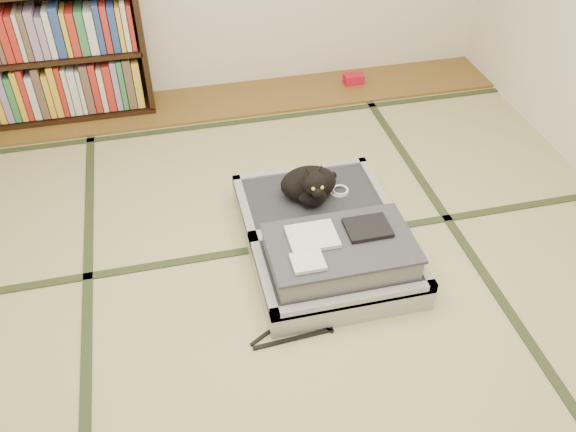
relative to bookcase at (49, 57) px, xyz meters
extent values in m
plane|color=#C4B783|center=(1.18, -2.07, -0.45)|extent=(4.50, 4.50, 0.00)
cube|color=brown|center=(1.18, -0.07, -0.44)|extent=(4.00, 0.50, 0.02)
cube|color=red|center=(2.14, -0.04, -0.40)|extent=(0.15, 0.09, 0.07)
cube|color=#2D381E|center=(0.18, -2.07, -0.45)|extent=(0.05, 4.50, 0.01)
cube|color=#2D381E|center=(2.18, -2.07, -0.45)|extent=(0.05, 4.50, 0.01)
cube|color=#2D381E|center=(1.18, -1.67, -0.45)|extent=(4.00, 0.05, 0.01)
cube|color=#2D381E|center=(1.18, -0.37, -0.45)|extent=(4.00, 0.05, 0.01)
cube|color=black|center=(0.62, 0.00, 0.02)|extent=(0.04, 0.29, 0.82)
cube|color=black|center=(0.00, 0.00, -0.42)|extent=(1.28, 0.29, 0.04)
cube|color=black|center=(0.00, 0.00, 0.02)|extent=(1.22, 0.29, 0.03)
cube|color=black|center=(0.00, 0.14, 0.02)|extent=(1.28, 0.02, 0.82)
cube|color=gray|center=(0.00, -0.02, -0.20)|extent=(1.15, 0.20, 0.35)
cube|color=gray|center=(0.00, -0.02, 0.21)|extent=(1.15, 0.20, 0.31)
cube|color=#A3A3A7|center=(1.42, -2.01, -0.38)|extent=(0.81, 0.54, 0.14)
cube|color=#2D2D35|center=(1.42, -2.01, -0.34)|extent=(0.72, 0.45, 0.11)
cube|color=#A3A3A7|center=(1.42, -2.26, -0.31)|extent=(0.81, 0.04, 0.05)
cube|color=#A3A3A7|center=(1.42, -1.77, -0.31)|extent=(0.81, 0.04, 0.05)
cube|color=#A3A3A7|center=(1.04, -2.01, -0.31)|extent=(0.04, 0.54, 0.05)
cube|color=#A3A3A7|center=(1.81, -2.01, -0.31)|extent=(0.04, 0.54, 0.05)
cube|color=#A3A3A7|center=(1.42, -1.48, -0.38)|extent=(0.81, 0.54, 0.14)
cube|color=#2D2D35|center=(1.42, -1.48, -0.34)|extent=(0.72, 0.45, 0.11)
cube|color=#A3A3A7|center=(1.42, -1.72, -0.31)|extent=(0.81, 0.04, 0.05)
cube|color=#A3A3A7|center=(1.42, -1.23, -0.31)|extent=(0.81, 0.04, 0.05)
cube|color=#A3A3A7|center=(1.04, -1.48, -0.31)|extent=(0.04, 0.54, 0.05)
cube|color=#A3A3A7|center=(1.81, -1.48, -0.31)|extent=(0.04, 0.54, 0.05)
cylinder|color=black|center=(1.42, -1.74, -0.30)|extent=(0.73, 0.03, 0.03)
cube|color=gray|center=(1.42, -2.01, -0.25)|extent=(0.69, 0.42, 0.14)
cube|color=#3C3C44|center=(1.42, -2.01, -0.17)|extent=(0.71, 0.44, 0.02)
cube|color=silver|center=(1.30, -1.96, -0.14)|extent=(0.24, 0.19, 0.02)
cube|color=black|center=(1.58, -1.96, -0.14)|extent=(0.22, 0.17, 0.02)
cube|color=silver|center=(1.23, -2.12, -0.14)|extent=(0.15, 0.13, 0.02)
cube|color=white|center=(1.19, -2.27, -0.37)|extent=(0.06, 0.01, 0.05)
cube|color=white|center=(1.32, -2.27, -0.39)|extent=(0.05, 0.01, 0.04)
cube|color=orange|center=(1.69, -2.27, -0.37)|extent=(0.05, 0.01, 0.04)
cube|color=#197F33|center=(1.62, -2.27, -0.35)|extent=(0.04, 0.01, 0.03)
ellipsoid|color=black|center=(1.40, -1.48, -0.20)|extent=(0.31, 0.20, 0.19)
ellipsoid|color=black|center=(1.40, -1.57, -0.22)|extent=(0.15, 0.11, 0.11)
ellipsoid|color=black|center=(1.40, -1.60, -0.10)|extent=(0.13, 0.12, 0.13)
sphere|color=black|center=(1.40, -1.66, -0.13)|extent=(0.06, 0.06, 0.06)
cone|color=black|center=(1.36, -1.58, -0.04)|extent=(0.05, 0.06, 0.06)
cone|color=black|center=(1.44, -1.58, -0.04)|extent=(0.05, 0.06, 0.06)
sphere|color=#A5BF33|center=(1.38, -1.66, -0.10)|extent=(0.02, 0.02, 0.02)
sphere|color=#A5BF33|center=(1.43, -1.66, -0.10)|extent=(0.02, 0.02, 0.02)
cylinder|color=black|center=(1.51, -1.38, -0.27)|extent=(0.19, 0.11, 0.03)
torus|color=white|center=(1.58, -1.48, -0.29)|extent=(0.11, 0.11, 0.02)
torus|color=white|center=(1.59, -1.48, -0.28)|extent=(0.09, 0.09, 0.01)
cube|color=black|center=(1.12, -2.31, -0.44)|extent=(0.39, 0.04, 0.01)
cube|color=black|center=(1.00, -2.25, -0.44)|extent=(0.18, 0.11, 0.01)
cube|color=black|center=(1.24, -2.25, -0.44)|extent=(0.16, 0.14, 0.01)
cylinder|color=black|center=(1.12, -2.17, -0.44)|extent=(0.02, 0.07, 0.01)
camera|label=1|loc=(0.69, -4.03, 1.83)|focal=38.00mm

